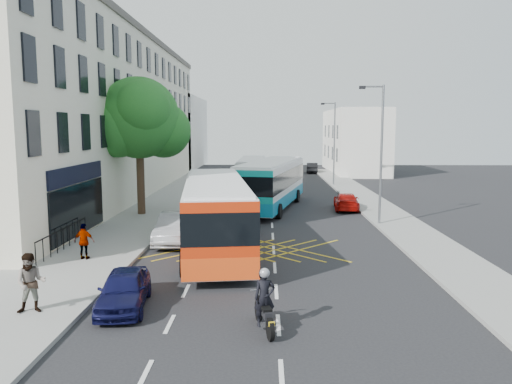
{
  "coord_description": "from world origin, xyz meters",
  "views": [
    {
      "loc": [
        -0.38,
        -16.99,
        5.75
      ],
      "look_at": [
        -0.92,
        10.32,
        2.2
      ],
      "focal_mm": 35.0,
      "sensor_mm": 36.0,
      "label": 1
    }
  ],
  "objects_px": {
    "bus_near": "(216,213)",
    "pedestrian_near": "(31,283)",
    "bus_far": "(252,173)",
    "red_hatchback": "(346,201)",
    "lamp_near": "(380,147)",
    "distant_car_dark": "(312,168)",
    "lamp_far": "(333,139)",
    "parked_car_blue": "(124,289)",
    "street_tree": "(139,119)",
    "parked_car_silver": "(175,228)",
    "bus_mid": "(271,183)",
    "pedestrian_far": "(84,241)",
    "motorbike": "(264,301)",
    "distant_car_grey": "(257,171)"
  },
  "relations": [
    {
      "from": "distant_car_grey",
      "to": "pedestrian_near",
      "type": "bearing_deg",
      "value": -98.86
    },
    {
      "from": "street_tree",
      "to": "lamp_far",
      "type": "relative_size",
      "value": 1.1
    },
    {
      "from": "lamp_near",
      "to": "parked_car_blue",
      "type": "xyz_separation_m",
      "value": [
        -11.1,
        -13.71,
        -4.0
      ]
    },
    {
      "from": "red_hatchback",
      "to": "parked_car_silver",
      "type": "bearing_deg",
      "value": 51.11
    },
    {
      "from": "parked_car_silver",
      "to": "bus_mid",
      "type": "bearing_deg",
      "value": 65.28
    },
    {
      "from": "bus_far",
      "to": "street_tree",
      "type": "bearing_deg",
      "value": -113.21
    },
    {
      "from": "bus_near",
      "to": "distant_car_dark",
      "type": "distance_m",
      "value": 41.47
    },
    {
      "from": "lamp_far",
      "to": "pedestrian_near",
      "type": "bearing_deg",
      "value": -111.61
    },
    {
      "from": "street_tree",
      "to": "pedestrian_near",
      "type": "relative_size",
      "value": 4.77
    },
    {
      "from": "motorbike",
      "to": "pedestrian_near",
      "type": "relative_size",
      "value": 1.1
    },
    {
      "from": "bus_mid",
      "to": "motorbike",
      "type": "height_order",
      "value": "bus_mid"
    },
    {
      "from": "red_hatchback",
      "to": "pedestrian_far",
      "type": "xyz_separation_m",
      "value": [
        -13.37,
        -14.03,
        0.33
      ]
    },
    {
      "from": "lamp_near",
      "to": "red_hatchback",
      "type": "height_order",
      "value": "lamp_near"
    },
    {
      "from": "bus_near",
      "to": "motorbike",
      "type": "relative_size",
      "value": 6.02
    },
    {
      "from": "lamp_near",
      "to": "parked_car_silver",
      "type": "bearing_deg",
      "value": -157.62
    },
    {
      "from": "lamp_far",
      "to": "parked_car_blue",
      "type": "bearing_deg",
      "value": -108.22
    },
    {
      "from": "bus_mid",
      "to": "motorbike",
      "type": "distance_m",
      "value": 21.68
    },
    {
      "from": "lamp_near",
      "to": "bus_mid",
      "type": "height_order",
      "value": "lamp_near"
    },
    {
      "from": "distant_car_grey",
      "to": "red_hatchback",
      "type": "bearing_deg",
      "value": -74.63
    },
    {
      "from": "bus_near",
      "to": "motorbike",
      "type": "distance_m",
      "value": 9.53
    },
    {
      "from": "bus_mid",
      "to": "parked_car_silver",
      "type": "relative_size",
      "value": 2.74
    },
    {
      "from": "bus_mid",
      "to": "parked_car_blue",
      "type": "relative_size",
      "value": 3.41
    },
    {
      "from": "lamp_far",
      "to": "motorbike",
      "type": "xyz_separation_m",
      "value": [
        -6.61,
        -35.39,
        -3.76
      ]
    },
    {
      "from": "lamp_near",
      "to": "lamp_far",
      "type": "xyz_separation_m",
      "value": [
        0.0,
        20.0,
        0.0
      ]
    },
    {
      "from": "motorbike",
      "to": "parked_car_silver",
      "type": "height_order",
      "value": "motorbike"
    },
    {
      "from": "lamp_far",
      "to": "bus_mid",
      "type": "bearing_deg",
      "value": -114.31
    },
    {
      "from": "bus_near",
      "to": "red_hatchback",
      "type": "height_order",
      "value": "bus_near"
    },
    {
      "from": "bus_far",
      "to": "red_hatchback",
      "type": "distance_m",
      "value": 14.01
    },
    {
      "from": "lamp_near",
      "to": "bus_far",
      "type": "height_order",
      "value": "lamp_near"
    },
    {
      "from": "bus_far",
      "to": "distant_car_grey",
      "type": "distance_m",
      "value": 10.9
    },
    {
      "from": "lamp_near",
      "to": "bus_near",
      "type": "distance_m",
      "value": 11.21
    },
    {
      "from": "bus_mid",
      "to": "lamp_far",
      "type": "bearing_deg",
      "value": 78.31
    },
    {
      "from": "bus_near",
      "to": "bus_far",
      "type": "relative_size",
      "value": 1.2
    },
    {
      "from": "lamp_near",
      "to": "motorbike",
      "type": "relative_size",
      "value": 3.93
    },
    {
      "from": "bus_near",
      "to": "pedestrian_far",
      "type": "bearing_deg",
      "value": -165.41
    },
    {
      "from": "bus_near",
      "to": "red_hatchback",
      "type": "bearing_deg",
      "value": 48.77
    },
    {
      "from": "motorbike",
      "to": "pedestrian_far",
      "type": "xyz_separation_m",
      "value": [
        -7.7,
        7.03,
        0.06
      ]
    },
    {
      "from": "street_tree",
      "to": "distant_car_dark",
      "type": "relative_size",
      "value": 2.25
    },
    {
      "from": "bus_near",
      "to": "parked_car_blue",
      "type": "height_order",
      "value": "bus_near"
    },
    {
      "from": "distant_car_dark",
      "to": "pedestrian_far",
      "type": "height_order",
      "value": "pedestrian_far"
    },
    {
      "from": "bus_near",
      "to": "pedestrian_near",
      "type": "distance_m",
      "value": 9.64
    },
    {
      "from": "distant_car_dark",
      "to": "pedestrian_near",
      "type": "xyz_separation_m",
      "value": [
        -12.98,
        -48.97,
        0.43
      ]
    },
    {
      "from": "lamp_near",
      "to": "bus_near",
      "type": "height_order",
      "value": "lamp_near"
    },
    {
      "from": "pedestrian_near",
      "to": "parked_car_blue",
      "type": "bearing_deg",
      "value": 3.68
    },
    {
      "from": "bus_mid",
      "to": "pedestrian_far",
      "type": "distance_m",
      "value": 16.75
    },
    {
      "from": "parked_car_silver",
      "to": "lamp_far",
      "type": "bearing_deg",
      "value": 65.27
    },
    {
      "from": "motorbike",
      "to": "parked_car_blue",
      "type": "relative_size",
      "value": 0.56
    },
    {
      "from": "bus_near",
      "to": "parked_car_silver",
      "type": "bearing_deg",
      "value": 136.24
    },
    {
      "from": "lamp_near",
      "to": "red_hatchback",
      "type": "relative_size",
      "value": 1.95
    },
    {
      "from": "lamp_far",
      "to": "red_hatchback",
      "type": "relative_size",
      "value": 1.95
    }
  ]
}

